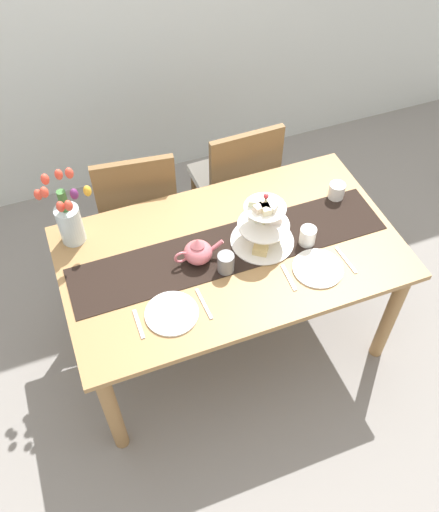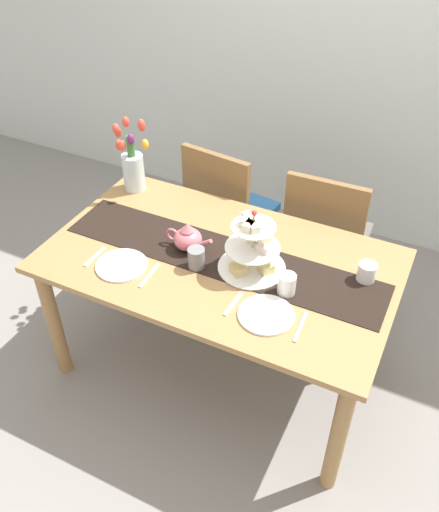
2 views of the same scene
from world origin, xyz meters
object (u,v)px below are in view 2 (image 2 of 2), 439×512
dinner_plate_left (122,265)px  mug_white_text (287,284)px  fork_right (233,304)px  chair_right (326,235)px  knife_right (300,327)px  tiered_cake_stand (253,250)px  chair_left (227,208)px  mug_grey (196,258)px  fork_left (95,257)px  teapot (188,238)px  dinner_plate_right (266,315)px  tulip_vase (133,164)px  dining_table (220,276)px  cream_jug (367,272)px  knife_left (149,275)px

dinner_plate_left → mug_white_text: mug_white_text is taller
dinner_plate_left → fork_right: 0.55m
chair_right → fork_right: (-0.13, -0.93, 0.23)m
dinner_plate_left → knife_right: 0.84m
chair_right → tiered_cake_stand: size_ratio=2.99×
chair_left → tiered_cake_stand: tiered_cake_stand is taller
mug_white_text → mug_grey: bearing=-177.6°
fork_left → chair_left: bearing=76.6°
teapot → dinner_plate_right: bearing=-26.3°
tulip_vase → dinner_plate_right: tulip_vase is taller
dining_table → tulip_vase: size_ratio=3.99×
teapot → tulip_vase: (-0.50, 0.33, 0.09)m
dining_table → cream_jug: size_ratio=18.58×
knife_right → mug_white_text: 0.21m
mug_grey → chair_left: bearing=106.1°
tiered_cake_stand → fork_right: size_ratio=2.03×
dinner_plate_left → dinner_plate_right: bearing=0.0°
fork_left → dining_table: bearing=25.3°
dining_table → cream_jug: cream_jug is taller
dinner_plate_right → chair_right: bearing=91.0°
knife_right → mug_white_text: (-0.12, 0.16, 0.04)m
dinner_plate_left → fork_left: (-0.15, 0.00, -0.00)m
tiered_cake_stand → fork_left: bearing=-160.1°
tiered_cake_stand → knife_right: (0.31, -0.24, -0.10)m
fork_right → knife_right: 0.29m
dinner_plate_left → mug_grey: bearing=25.4°
cream_jug → dinner_plate_right: bearing=-127.8°
chair_right → knife_left: 1.09m
cream_jug → tulip_vase: bearing=171.9°
tiered_cake_stand → mug_grey: (-0.22, -0.10, -0.05)m
dinner_plate_left → knife_right: dinner_plate_left is taller
tiered_cake_stand → fork_right: tiered_cake_stand is taller
tulip_vase → dinner_plate_left: (0.30, -0.57, -0.14)m
fork_right → mug_white_text: (0.17, 0.16, 0.04)m
dining_table → knife_right: (0.47, -0.24, 0.11)m
chair_left → dinner_plate_left: chair_left is taller
teapot → knife_left: size_ratio=1.40×
knife_right → mug_white_text: bearing=127.2°
dining_table → chair_left: size_ratio=1.74×
knife_left → mug_grey: size_ratio=1.79×
tiered_cake_stand → knife_left: tiered_cake_stand is taller
tulip_vase → knife_right: tulip_vase is taller
teapot → fork_right: (0.34, -0.24, -0.06)m
teapot → knife_left: 0.25m
dining_table → fork_right: fork_right is taller
dining_table → chair_left: 0.75m
teapot → knife_right: 0.68m
chair_left → fork_right: size_ratio=6.07×
teapot → fork_right: size_ratio=1.59×
cream_jug → dinner_plate_left: bearing=-158.7°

